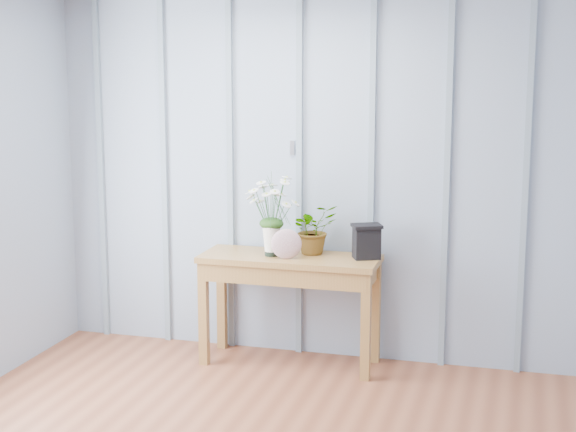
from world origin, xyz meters
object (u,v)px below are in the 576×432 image
(daisy_vase, at_px, (271,204))
(felt_disc_vessel, at_px, (286,244))
(carved_box, at_px, (367,241))
(sideboard, at_px, (290,272))

(daisy_vase, xyz_separation_m, felt_disc_vessel, (0.12, -0.07, -0.25))
(felt_disc_vessel, relative_size, carved_box, 0.87)
(sideboard, bearing_deg, daisy_vase, -166.89)
(daisy_vase, bearing_deg, sideboard, 13.11)
(carved_box, bearing_deg, daisy_vase, -172.12)
(sideboard, height_order, daisy_vase, daisy_vase)
(daisy_vase, relative_size, felt_disc_vessel, 2.80)
(daisy_vase, distance_m, felt_disc_vessel, 0.29)
(sideboard, xyz_separation_m, felt_disc_vessel, (0.00, -0.10, 0.22))
(daisy_vase, distance_m, carved_box, 0.68)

